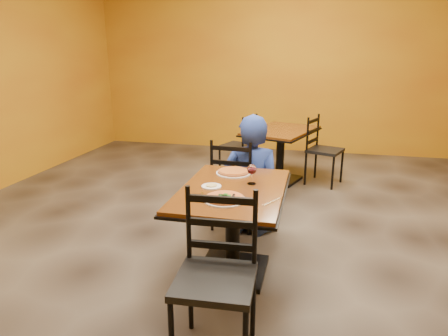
% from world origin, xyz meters
% --- Properties ---
extents(floor, '(7.00, 8.00, 0.01)m').
position_xyz_m(floor, '(0.00, 0.00, 0.00)').
color(floor, black).
rests_on(floor, ground).
extents(wall_back, '(7.00, 0.01, 3.00)m').
position_xyz_m(wall_back, '(0.00, 4.00, 1.50)').
color(wall_back, '#C28F15').
rests_on(wall_back, ground).
extents(table_main, '(0.83, 1.23, 0.75)m').
position_xyz_m(table_main, '(0.00, -0.50, 0.56)').
color(table_main, brown).
rests_on(table_main, floor).
extents(table_second, '(1.12, 1.36, 0.75)m').
position_xyz_m(table_second, '(0.14, 2.09, 0.55)').
color(table_second, brown).
rests_on(table_second, floor).
extents(chair_main_near, '(0.48, 0.48, 1.01)m').
position_xyz_m(chair_main_near, '(0.10, -1.45, 0.51)').
color(chair_main_near, black).
rests_on(chair_main_near, floor).
extents(chair_main_far, '(0.46, 0.46, 0.96)m').
position_xyz_m(chair_main_far, '(-0.17, 0.44, 0.48)').
color(chair_main_far, black).
rests_on(chair_main_far, floor).
extents(chair_second_left, '(0.54, 0.54, 0.94)m').
position_xyz_m(chair_second_left, '(-0.47, 2.09, 0.47)').
color(chair_second_left, black).
rests_on(chair_second_left, floor).
extents(chair_second_right, '(0.55, 0.55, 0.95)m').
position_xyz_m(chair_second_right, '(0.76, 2.09, 0.47)').
color(chair_second_right, black).
rests_on(chair_second_right, floor).
extents(diner, '(0.62, 0.42, 1.21)m').
position_xyz_m(diner, '(0.01, 0.39, 0.61)').
color(diner, navy).
rests_on(diner, floor).
extents(plate_main, '(0.31, 0.31, 0.01)m').
position_xyz_m(plate_main, '(-0.00, -0.78, 0.76)').
color(plate_main, white).
rests_on(plate_main, table_main).
extents(pizza_main, '(0.28, 0.28, 0.02)m').
position_xyz_m(pizza_main, '(-0.00, -0.78, 0.77)').
color(pizza_main, '#972E0B').
rests_on(pizza_main, plate_main).
extents(plate_far, '(0.31, 0.31, 0.01)m').
position_xyz_m(plate_far, '(-0.08, -0.12, 0.76)').
color(plate_far, white).
rests_on(plate_far, table_main).
extents(pizza_far, '(0.28, 0.28, 0.02)m').
position_xyz_m(pizza_far, '(-0.08, -0.12, 0.77)').
color(pizza_far, gold).
rests_on(pizza_far, plate_far).
extents(side_plate, '(0.16, 0.16, 0.01)m').
position_xyz_m(side_plate, '(-0.17, -0.51, 0.76)').
color(side_plate, white).
rests_on(side_plate, table_main).
extents(dip, '(0.09, 0.09, 0.01)m').
position_xyz_m(dip, '(-0.17, -0.51, 0.76)').
color(dip, tan).
rests_on(dip, side_plate).
extents(wine_glass, '(0.08, 0.08, 0.18)m').
position_xyz_m(wine_glass, '(0.13, -0.37, 0.84)').
color(wine_glass, white).
rests_on(wine_glass, table_main).
extents(fork, '(0.06, 0.19, 0.00)m').
position_xyz_m(fork, '(-0.18, -0.76, 0.75)').
color(fork, silver).
rests_on(fork, table_main).
extents(knife, '(0.11, 0.19, 0.00)m').
position_xyz_m(knife, '(0.34, -0.74, 0.75)').
color(knife, silver).
rests_on(knife, table_main).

